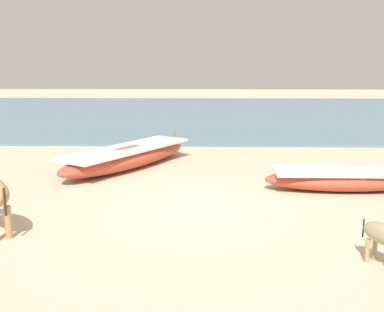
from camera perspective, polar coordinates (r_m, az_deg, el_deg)
name	(u,v)px	position (r m, az deg, el deg)	size (l,w,h in m)	color
ground	(196,211)	(8.40, 0.48, -6.98)	(80.00, 80.00, 0.00)	beige
sea_water	(201,113)	(24.61, 1.21, 5.51)	(60.00, 20.00, 0.08)	slate
fishing_boat_1	(344,179)	(10.19, 18.79, -2.79)	(3.42, 0.94, 0.65)	#B74733
fishing_boat_3	(128,157)	(11.83, -8.18, -0.08)	(3.38, 4.47, 0.75)	#B74733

